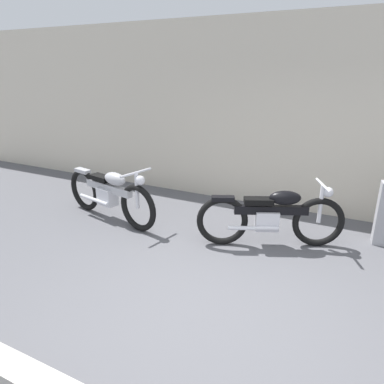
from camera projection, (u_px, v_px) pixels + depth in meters
ground_plane at (215, 311)px, 3.69m from camera, size 40.00×40.00×0.00m
building_wall at (295, 116)px, 6.02m from camera, size 18.00×0.30×3.26m
motorcycle_silver at (110, 193)px, 5.80m from camera, size 2.10×0.71×0.96m
motorcycle_black at (272, 216)px, 4.93m from camera, size 1.92×1.03×0.93m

